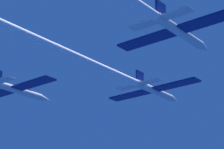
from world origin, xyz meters
TOP-DOWN VIEW (x-y plane):
  - jet_lead at (0.32, -12.29)m, footprint 16.39×47.69m

SIDE VIEW (x-z plane):
  - jet_lead at x=0.32m, z-range -1.15..1.57m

